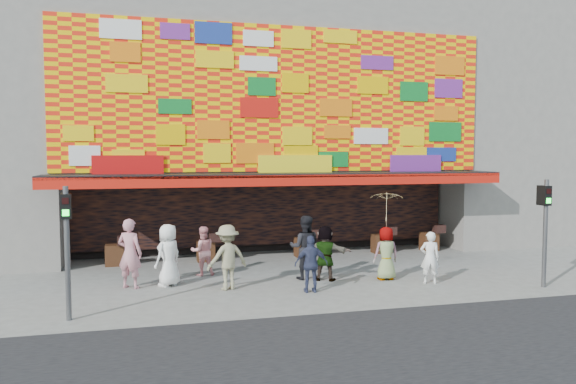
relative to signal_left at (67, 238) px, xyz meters
name	(u,v)px	position (x,y,z in m)	size (l,w,h in m)	color
ground	(315,288)	(6.20, 1.50, -1.86)	(90.00, 90.00, 0.00)	slate
road_strip	(432,379)	(6.20, -5.00, -1.85)	(30.00, 8.00, 0.02)	black
shop_building	(256,116)	(6.20, 9.68, 3.37)	(15.20, 9.40, 10.00)	gray
neighbor_right	(531,104)	(19.20, 9.50, 4.14)	(11.00, 8.00, 12.00)	gray
signal_left	(67,238)	(0.00, 0.00, 0.00)	(0.22, 0.20, 3.00)	#59595B
signal_right	(546,221)	(12.40, 0.00, 0.00)	(0.22, 0.20, 3.00)	#59595B
ped_a	(168,255)	(2.30, 2.75, -0.99)	(0.85, 0.55, 1.74)	white
ped_b	(130,253)	(1.26, 2.75, -0.89)	(0.71, 0.46, 1.93)	#CF8693
ped_c	(305,247)	(6.24, 2.63, -0.92)	(0.92, 0.71, 1.89)	black
ped_d	(227,257)	(3.84, 1.93, -0.97)	(1.15, 0.66, 1.78)	gray
ped_e	(311,264)	(5.96, 1.05, -1.10)	(0.90, 0.37, 1.53)	#313857
ped_f	(325,253)	(6.76, 2.30, -1.05)	(1.51, 0.48, 1.63)	gray
ped_g	(386,253)	(8.53, 1.94, -1.08)	(0.76, 0.50, 1.56)	gray
ped_h	(430,258)	(9.53, 1.17, -1.11)	(0.55, 0.36, 1.50)	white
ped_i	(203,251)	(3.37, 3.88, -1.11)	(0.73, 0.57, 1.50)	pink
parasol	(387,207)	(8.53, 1.94, 0.29)	(1.22, 1.24, 1.85)	#FFE4A0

